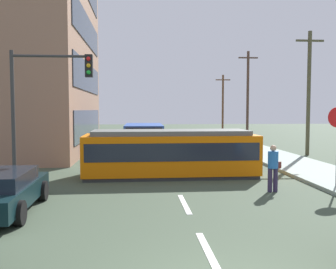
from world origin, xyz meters
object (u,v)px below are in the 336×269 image
(streetcar_tram, at_px, (170,152))
(utility_pole_far, at_px, (248,94))
(utility_pole_distant, at_px, (223,103))
(pedestrian_crossing, at_px, (273,166))
(traffic_light_mast, at_px, (45,92))
(utility_pole_mid, at_px, (309,91))
(city_bus, at_px, (144,136))

(streetcar_tram, height_order, utility_pole_far, utility_pole_far)
(utility_pole_far, bearing_deg, utility_pole_distant, 88.80)
(utility_pole_distant, bearing_deg, pedestrian_crossing, -99.74)
(traffic_light_mast, bearing_deg, utility_pole_mid, 31.91)
(streetcar_tram, relative_size, utility_pole_mid, 0.95)
(utility_pole_mid, height_order, utility_pole_far, utility_pole_far)
(streetcar_tram, height_order, utility_pole_mid, utility_pole_mid)
(traffic_light_mast, relative_size, utility_pole_far, 0.62)
(streetcar_tram, xyz_separation_m, traffic_light_mast, (-4.86, -1.91, 2.54))
(utility_pole_mid, xyz_separation_m, utility_pole_far, (-0.69, 11.07, 0.21))
(city_bus, relative_size, pedestrian_crossing, 3.28)
(streetcar_tram, distance_m, traffic_light_mast, 5.81)
(city_bus, distance_m, traffic_light_mast, 12.30)
(pedestrian_crossing, distance_m, utility_pole_distant, 33.45)
(pedestrian_crossing, distance_m, traffic_light_mast, 8.77)
(utility_pole_distant, bearing_deg, streetcar_tram, -107.01)
(pedestrian_crossing, distance_m, utility_pole_far, 22.48)
(utility_pole_mid, bearing_deg, streetcar_tram, -143.45)
(traffic_light_mast, height_order, utility_pole_distant, utility_pole_distant)
(streetcar_tram, height_order, city_bus, streetcar_tram)
(city_bus, distance_m, utility_pole_far, 13.38)
(utility_pole_mid, distance_m, utility_pole_far, 11.10)
(pedestrian_crossing, height_order, utility_pole_mid, utility_pole_mid)
(streetcar_tram, xyz_separation_m, utility_pole_distant, (8.99, 29.37, 2.70))
(pedestrian_crossing, xyz_separation_m, utility_pole_distant, (5.64, 32.85, 2.80))
(traffic_light_mast, distance_m, utility_pole_distant, 34.21)
(city_bus, bearing_deg, traffic_light_mast, -108.66)
(city_bus, height_order, pedestrian_crossing, city_bus)
(city_bus, distance_m, utility_pole_mid, 11.16)
(traffic_light_mast, bearing_deg, pedestrian_crossing, -10.85)
(utility_pole_mid, height_order, utility_pole_distant, utility_pole_mid)
(city_bus, height_order, utility_pole_far, utility_pole_far)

